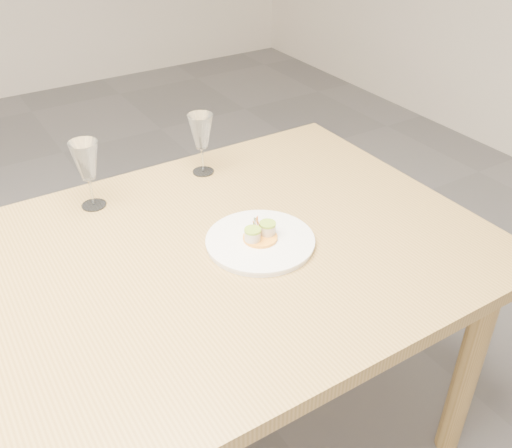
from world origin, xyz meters
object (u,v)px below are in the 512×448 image
dining_table (11,348)px  wine_glass_3 (201,133)px  wine_glass_2 (86,162)px  dinner_plate (260,240)px

dining_table → wine_glass_3: bearing=29.3°
dining_table → wine_glass_3: (0.68, 0.38, 0.20)m
wine_glass_2 → dinner_plate: bearing=-53.7°
dining_table → dinner_plate: (0.62, -0.04, 0.08)m
dinner_plate → wine_glass_3: 0.44m
dining_table → wine_glass_2: wine_glass_2 is taller
dining_table → wine_glass_2: 0.53m
wine_glass_2 → wine_glass_3: bearing=2.0°
dining_table → wine_glass_2: (0.32, 0.37, 0.21)m
wine_glass_2 → wine_glass_3: (0.35, 0.01, -0.00)m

